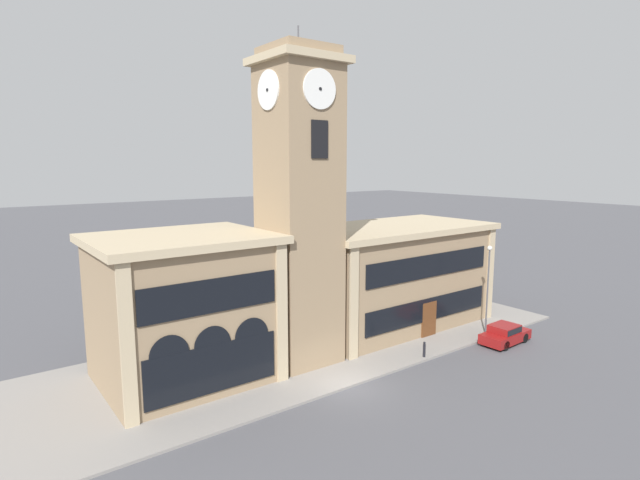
{
  "coord_description": "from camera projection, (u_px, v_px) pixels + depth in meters",
  "views": [
    {
      "loc": [
        -17.74,
        -20.8,
        12.97
      ],
      "look_at": [
        0.06,
        3.01,
        8.34
      ],
      "focal_mm": 28.0,
      "sensor_mm": 36.0,
      "label": 1
    }
  ],
  "objects": [
    {
      "name": "bollard",
      "position": [
        424.0,
        349.0,
        33.16
      ],
      "size": [
        0.18,
        0.18,
        1.06
      ],
      "color": "black",
      "rests_on": "sidewalk_kerb"
    },
    {
      "name": "street_lamp",
      "position": [
        488.0,
        278.0,
        37.0
      ],
      "size": [
        0.36,
        0.36,
        6.77
      ],
      "color": "#4C4C51",
      "rests_on": "sidewalk_kerb"
    },
    {
      "name": "ground_plane",
      "position": [
        350.0,
        388.0,
        28.95
      ],
      "size": [
        300.0,
        300.0,
        0.0
      ],
      "primitive_type": "plane",
      "color": "#4C4C51"
    },
    {
      "name": "parked_car_near",
      "position": [
        505.0,
        334.0,
        35.98
      ],
      "size": [
        4.09,
        1.96,
        1.43
      ],
      "rotation": [
        0.0,
        0.0,
        0.03
      ],
      "color": "maroon",
      "rests_on": "ground_plane"
    },
    {
      "name": "town_hall_left_wing",
      "position": [
        184.0,
        308.0,
        29.51
      ],
      "size": [
        10.14,
        8.55,
        8.83
      ],
      "color": "#937A5B",
      "rests_on": "ground_plane"
    },
    {
      "name": "clock_tower",
      "position": [
        299.0,
        210.0,
        31.46
      ],
      "size": [
        4.91,
        4.91,
        21.06
      ],
      "color": "#937A5B",
      "rests_on": "ground_plane"
    },
    {
      "name": "sidewalk_kerb",
      "position": [
        289.0,
        353.0,
        34.03
      ],
      "size": [
        43.79,
        12.86,
        0.15
      ],
      "color": "gray",
      "rests_on": "ground_plane"
    },
    {
      "name": "town_hall_right_wing",
      "position": [
        392.0,
        275.0,
        39.8
      ],
      "size": [
        16.19,
        8.55,
        8.09
      ],
      "color": "#937A5B",
      "rests_on": "ground_plane"
    }
  ]
}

